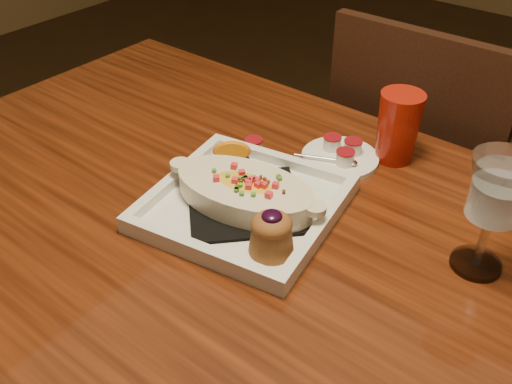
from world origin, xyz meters
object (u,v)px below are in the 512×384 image
Objects in this scene: plate at (246,199)px; red_tumbler at (398,127)px; chair_far at (419,182)px; table at (264,282)px; goblet at (497,196)px; saucer at (340,155)px.

red_tumbler is (0.11, 0.30, 0.04)m from plate.
chair_far is 7.01× the size of red_tumbler.
goblet reaches higher than table.
plate is at bearing -98.67° from saucer.
saucer is (-0.03, 0.26, 0.11)m from table.
goblet is (0.28, 0.15, 0.23)m from table.
chair_far reaches higher than saucer.
chair_far is at bearing 85.82° from saucer.
saucer is at bearing 159.38° from goblet.
plate is 0.37m from goblet.
plate is 0.32m from red_tumbler.
plate is 2.35× the size of saucer.
table is at bearing -152.42° from goblet.
goblet is at bearing 8.62° from plate.
table is at bearing -36.59° from plate.
table is 0.65m from chair_far.
red_tumbler is (0.07, 0.07, 0.06)m from saucer.
saucer is at bearing -136.80° from red_tumbler.
goblet reaches higher than saucer.
table is 0.28m from saucer.
red_tumbler is at bearing 43.20° from saucer.
chair_far reaches higher than red_tumbler.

